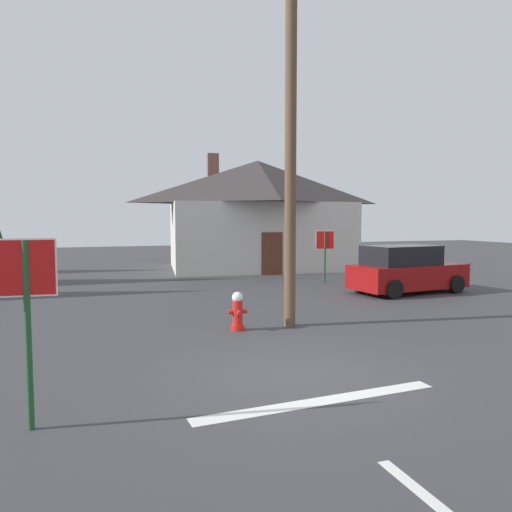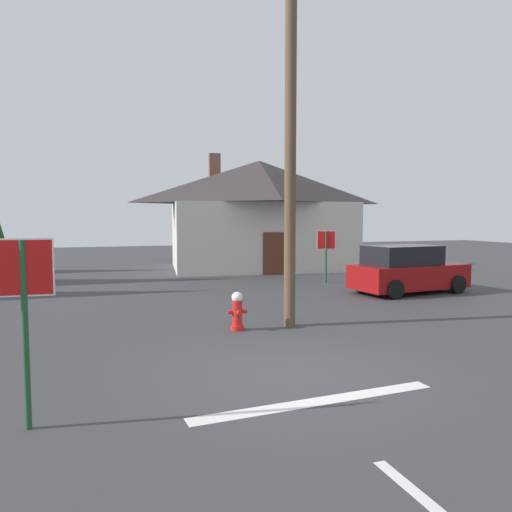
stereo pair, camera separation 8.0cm
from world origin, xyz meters
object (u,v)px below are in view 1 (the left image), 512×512
fire_hydrant (238,311)px  stop_sign_far (325,246)px  parked_car (406,270)px  stop_sign_near (27,294)px  house (258,213)px  utility_pole (291,129)px

fire_hydrant → stop_sign_far: size_ratio=0.43×
fire_hydrant → parked_car: 8.24m
stop_sign_near → house: bearing=62.2°
utility_pole → house: 14.22m
utility_pole → fire_hydrant: bearing=-179.8°
fire_hydrant → stop_sign_far: (5.94, 6.98, 1.08)m
fire_hydrant → utility_pole: bearing=0.2°
stop_sign_near → house: 20.26m
utility_pole → stop_sign_far: size_ratio=4.30×
parked_car → fire_hydrant: bearing=-154.1°
stop_sign_far → fire_hydrant: bearing=-130.4°
parked_car → utility_pole: bearing=-149.4°
fire_hydrant → utility_pole: utility_pole is taller
stop_sign_near → utility_pole: 7.62m
stop_sign_near → stop_sign_far: (10.03, 11.35, -0.19)m
utility_pole → stop_sign_far: 8.97m
house → utility_pole: bearing=-106.5°
stop_sign_near → parked_car: stop_sign_near is taller
utility_pole → house: size_ratio=0.88×
utility_pole → house: (4.00, 13.52, -1.85)m
stop_sign_near → utility_pole: size_ratio=0.26×
utility_pole → stop_sign_near: bearing=-141.2°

